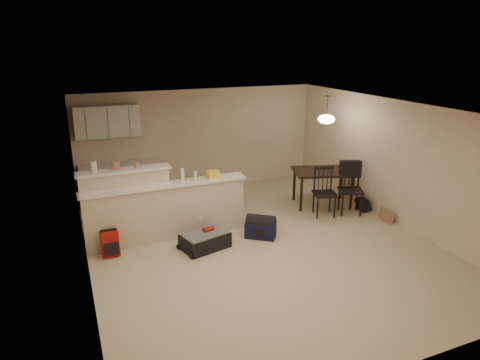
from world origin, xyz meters
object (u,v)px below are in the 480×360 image
dining_chair_far (351,189)px  black_daypack (363,205)px  red_backpack (110,244)px  suitcase (205,241)px  dining_chair_near (325,192)px  navy_duffel (261,230)px  pendant_lamp (326,119)px  dining_table (323,175)px

dining_chair_far → black_daypack: 0.57m
red_backpack → suitcase: bearing=-14.9°
dining_chair_near → red_backpack: size_ratio=2.35×
black_daypack → suitcase: bearing=104.8°
suitcase → navy_duffel: 1.12m
pendant_lamp → dining_chair_near: bearing=-118.7°
dining_table → black_daypack: 1.10m
dining_table → red_backpack: bearing=-155.0°
navy_duffel → black_daypack: bearing=44.3°
dining_chair_far → suitcase: 3.47m
pendant_lamp → navy_duffel: pendant_lamp is taller
pendant_lamp → black_daypack: pendant_lamp is taller
navy_duffel → black_daypack: (2.68, 0.36, -0.03)m
suitcase → red_backpack: size_ratio=1.85×
pendant_lamp → navy_duffel: (-2.03, -1.02, -1.83)m
dining_table → dining_chair_far: bearing=-51.0°
dining_chair_near → navy_duffel: size_ratio=1.83×
dining_chair_near → suitcase: 2.91m
pendant_lamp → navy_duffel: size_ratio=1.09×
dining_table → pendant_lamp: (-0.00, -0.00, 1.27)m
black_daypack → pendant_lamp: bearing=53.4°
navy_duffel → suitcase: bearing=-142.6°
dining_chair_near → suitcase: dining_chair_near is taller
pendant_lamp → dining_chair_far: 1.61m
dining_table → navy_duffel: (-2.03, -1.02, -0.56)m
suitcase → black_daypack: bearing=-9.0°
dining_table → suitcase: size_ratio=1.83×
red_backpack → dining_chair_far: bearing=-2.1°
pendant_lamp → dining_chair_far: bearing=-68.1°
pendant_lamp → dining_chair_far: size_ratio=0.56×
dining_table → suitcase: dining_table is taller
suitcase → navy_duffel: navy_duffel is taller
navy_duffel → red_backpack: bearing=-150.8°
dining_chair_near → suitcase: bearing=-153.1°
dining_chair_far → navy_duffel: 2.37m
pendant_lamp → dining_chair_near: (-0.31, -0.56, -1.47)m
dining_table → dining_chair_near: dining_chair_near is taller
pendant_lamp → suitcase: (-3.16, -1.04, -1.85)m
dining_table → dining_chair_near: bearing=-101.7°
dining_chair_far → pendant_lamp: bearing=135.9°
pendant_lamp → navy_duffel: 2.92m
dining_table → dining_chair_near: size_ratio=1.44×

